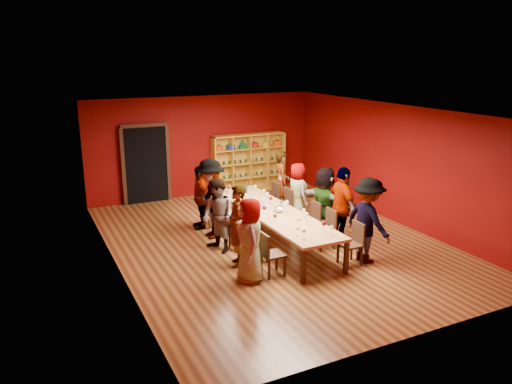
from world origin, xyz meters
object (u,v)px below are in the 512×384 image
chair_person_right_1 (327,227)px  person_left_1 (237,226)px  chair_person_left_4 (210,207)px  spittoon_bowl (280,209)px  shelving_unit (248,160)px  chair_person_left_3 (221,216)px  chair_person_left_2 (236,227)px  person_right_2 (325,202)px  chair_person_right_3 (285,204)px  person_right_0 (368,220)px  wine_bottle (246,189)px  person_right_4 (282,182)px  person_right_3 (297,192)px  person_left_2 (218,216)px  chair_person_right_4 (272,197)px  tasting_table (273,213)px  person_left_3 (211,199)px  person_left_4 (200,197)px  person_left_0 (250,240)px  chair_person_right_0 (353,241)px  chair_person_left_0 (269,252)px  person_right_1 (342,207)px  chair_person_right_2 (312,218)px

chair_person_right_1 → person_left_1: bearing=179.9°
chair_person_left_4 → spittoon_bowl: 2.06m
shelving_unit → chair_person_left_3: 4.15m
chair_person_left_2 → person_right_2: (2.17, -0.23, 0.35)m
chair_person_left_4 → chair_person_right_3: bearing=-17.4°
chair_person_left_2 → person_right_0: size_ratio=0.50×
shelving_unit → wine_bottle: size_ratio=8.09×
person_right_4 → spittoon_bowl: size_ratio=6.35×
shelving_unit → chair_person_left_3: shelving_unit is taller
chair_person_left_3 → person_right_3: size_ratio=0.58×
chair_person_left_2 → spittoon_bowl: (1.02, -0.14, 0.32)m
chair_person_right_3 → spittoon_bowl: 1.46m
chair_person_left_2 → person_left_2: 0.53m
person_right_2 → chair_person_right_3: 1.37m
shelving_unit → chair_person_right_4: shelving_unit is taller
chair_person_right_4 → tasting_table: bearing=-117.1°
person_left_3 → person_right_2: bearing=69.8°
chair_person_left_3 → chair_person_left_4: (0.00, 0.72, 0.00)m
person_left_2 → person_left_4: bearing=160.7°
person_right_0 → person_right_3: bearing=-6.1°
person_left_4 → person_right_3: (2.43, -0.57, -0.03)m
person_right_0 → wine_bottle: 3.62m
person_left_0 → person_right_2: bearing=131.4°
person_left_3 → spittoon_bowl: bearing=55.7°
shelving_unit → chair_person_right_0: 6.18m
person_left_3 → person_left_1: bearing=1.5°
chair_person_left_2 → wine_bottle: wine_bottle is taller
chair_person_left_0 → person_left_4: size_ratio=0.56×
person_left_1 → person_right_1: person_right_1 is taller
chair_person_right_0 → person_right_1: bearing=68.3°
person_left_2 → chair_person_right_0: 2.91m
tasting_table → chair_person_left_3: 1.30m
person_left_4 → spittoon_bowl: person_left_4 is taller
tasting_table → chair_person_right_1: size_ratio=5.06×
chair_person_left_4 → person_right_1: bearing=-48.2°
shelving_unit → person_left_1: shelving_unit is taller
person_right_1 → person_right_4: 2.63m
chair_person_left_0 → person_right_0: size_ratio=0.50×
chair_person_left_0 → chair_person_right_3: (1.82, 2.64, 0.00)m
shelving_unit → spittoon_bowl: bearing=-106.1°
person_left_1 → chair_person_right_2: person_left_1 is taller
person_right_1 → chair_person_right_1: bearing=94.8°
person_right_3 → person_right_4: (-0.06, 0.73, 0.10)m
shelving_unit → wine_bottle: (-1.33, -2.72, -0.12)m
person_left_3 → person_right_2: person_left_3 is taller
shelving_unit → chair_person_left_3: (-2.31, -3.42, -0.49)m
person_left_2 → chair_person_left_4: 1.70m
tasting_table → person_right_0: (1.25, -1.83, 0.20)m
spittoon_bowl → person_left_3: bearing=140.8°
person_left_0 → wine_bottle: person_left_0 is taller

